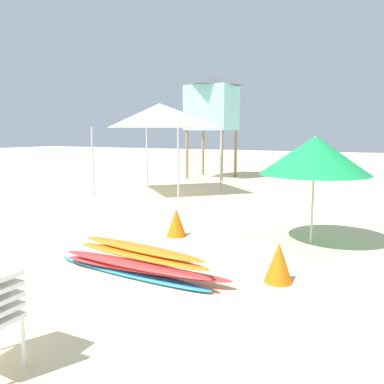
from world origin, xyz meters
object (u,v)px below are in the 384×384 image
(popup_canopy, at_px, (160,116))
(surfboard_pile, at_px, (137,262))
(lifeguard_tower, at_px, (212,103))
(traffic_cone_far, at_px, (279,262))
(traffic_cone_near, at_px, (176,222))
(beach_umbrella_left, at_px, (315,155))

(popup_canopy, bearing_deg, surfboard_pile, -60.95)
(popup_canopy, bearing_deg, lifeguard_tower, 93.85)
(surfboard_pile, height_order, traffic_cone_far, traffic_cone_far)
(traffic_cone_near, relative_size, traffic_cone_far, 1.00)
(lifeguard_tower, distance_m, beach_umbrella_left, 10.35)
(lifeguard_tower, height_order, beach_umbrella_left, lifeguard_tower)
(popup_canopy, relative_size, traffic_cone_near, 5.69)
(surfboard_pile, height_order, lifeguard_tower, lifeguard_tower)
(beach_umbrella_left, bearing_deg, traffic_cone_far, -91.21)
(surfboard_pile, distance_m, popup_canopy, 7.73)
(lifeguard_tower, distance_m, traffic_cone_near, 10.13)
(surfboard_pile, relative_size, lifeguard_tower, 0.64)
(surfboard_pile, bearing_deg, lifeguard_tower, 109.29)
(popup_canopy, relative_size, lifeguard_tower, 0.70)
(traffic_cone_near, bearing_deg, popup_canopy, 124.60)
(lifeguard_tower, bearing_deg, surfboard_pile, -70.71)
(traffic_cone_far, bearing_deg, popup_canopy, 132.50)
(surfboard_pile, relative_size, traffic_cone_far, 5.22)
(popup_canopy, distance_m, traffic_cone_far, 8.18)
(surfboard_pile, xyz_separation_m, beach_umbrella_left, (1.78, 2.67, 1.34))
(surfboard_pile, bearing_deg, popup_canopy, 119.05)
(surfboard_pile, distance_m, traffic_cone_near, 2.12)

